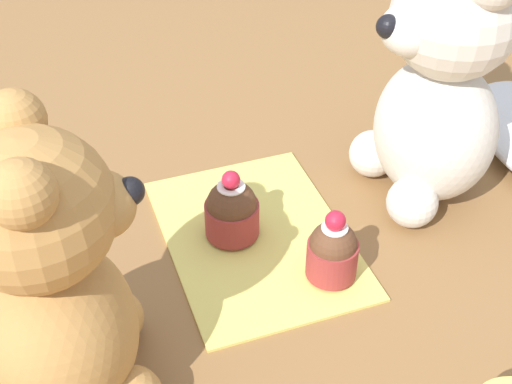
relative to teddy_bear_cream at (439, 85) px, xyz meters
name	(u,v)px	position (x,y,z in m)	size (l,w,h in m)	color
ground_plane	(256,238)	(0.01, -0.18, -0.12)	(4.00, 4.00, 0.00)	olive
knitted_placemat	(256,236)	(0.01, -0.18, -0.12)	(0.22, 0.16, 0.01)	#E0D166
teddy_bear_cream	(439,85)	(0.00, 0.00, 0.00)	(0.13, 0.13, 0.25)	silver
teddy_bear_tan	(56,283)	(0.12, -0.36, -0.01)	(0.12, 0.12, 0.24)	#B78447
cupcake_near_cream_bear	(333,250)	(0.08, -0.14, -0.09)	(0.04, 0.04, 0.07)	#993333
cupcake_near_tan_bear	(232,210)	(0.00, -0.20, -0.09)	(0.05, 0.05, 0.07)	#993333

